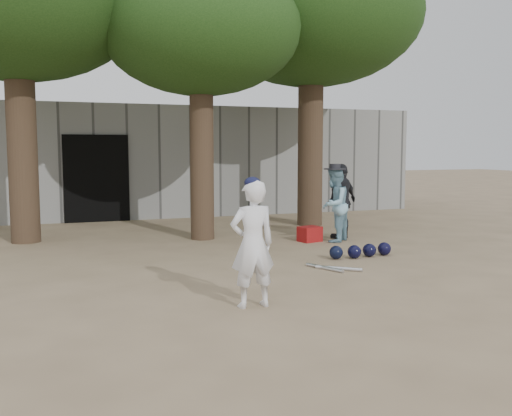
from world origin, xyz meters
name	(u,v)px	position (x,y,z in m)	size (l,w,h in m)	color
ground	(240,288)	(0.00, 0.00, 0.00)	(70.00, 70.00, 0.00)	#937C5E
boy_player	(252,244)	(-0.15, -0.93, 0.74)	(0.54, 0.36, 1.49)	white
spectator_blue	(334,205)	(2.97, 2.95, 0.74)	(0.72, 0.56, 1.48)	#83B5CA
spectator_dark	(342,201)	(3.33, 3.30, 0.77)	(0.90, 0.38, 1.54)	black
red_bag	(310,234)	(2.52, 3.13, 0.15)	(0.42, 0.32, 0.30)	#A61617
back_building	(131,160)	(0.00, 10.33, 1.50)	(16.00, 5.24, 3.00)	gray
helmet_row	(361,251)	(2.62, 1.30, 0.12)	(1.19, 0.31, 0.23)	black
bat_pile	(332,268)	(1.68, 0.58, 0.03)	(0.64, 0.72, 0.06)	silver
tree_row	(197,14)	(0.74, 5.02, 4.69)	(11.40, 5.80, 6.69)	brown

